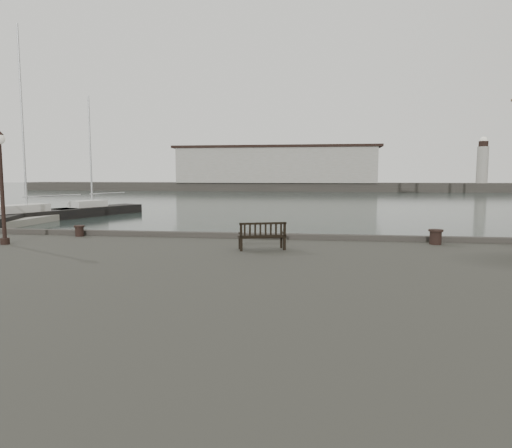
% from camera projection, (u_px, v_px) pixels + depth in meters
% --- Properties ---
extents(ground, '(400.00, 400.00, 0.00)m').
position_uv_depth(ground, '(247.00, 281.00, 16.29)').
color(ground, black).
rests_on(ground, ground).
extents(breakwater, '(140.00, 9.50, 12.20)m').
position_uv_depth(breakwater, '(290.00, 173.00, 107.03)').
color(breakwater, '#383530').
rests_on(breakwater, ground).
extents(bench, '(1.47, 0.88, 0.80)m').
position_uv_depth(bench, '(262.00, 241.00, 13.47)').
color(bench, black).
rests_on(bench, quay).
extents(bollard_left, '(0.41, 0.41, 0.39)m').
position_uv_depth(bollard_left, '(79.00, 231.00, 16.44)').
color(bollard_left, black).
rests_on(bollard_left, quay).
extents(bollard_right, '(0.58, 0.58, 0.48)m').
position_uv_depth(bollard_right, '(436.00, 237.00, 14.50)').
color(bollard_right, black).
rests_on(bollard_right, quay).
extents(lamp_post, '(0.36, 0.36, 3.62)m').
position_uv_depth(lamp_post, '(1.00, 171.00, 14.29)').
color(lamp_post, black).
rests_on(lamp_post, quay).
extents(yacht_b, '(7.07, 12.55, 16.08)m').
position_uv_depth(yacht_b, '(35.00, 218.00, 37.53)').
color(yacht_b, black).
rests_on(yacht_b, ground).
extents(yacht_d, '(6.01, 9.38, 11.61)m').
position_uv_depth(yacht_d, '(97.00, 212.00, 43.35)').
color(yacht_d, black).
rests_on(yacht_d, ground).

